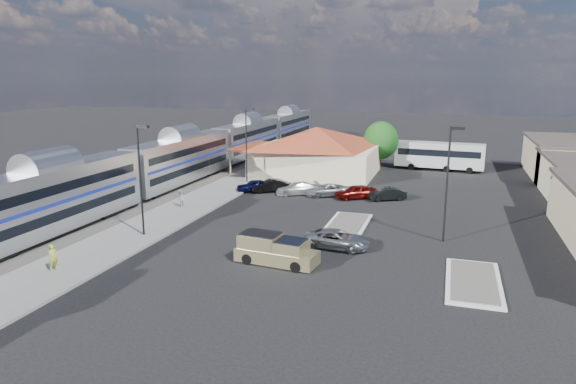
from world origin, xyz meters
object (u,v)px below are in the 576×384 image
(pickup_truck, at_px, (277,251))
(coach_bus, at_px, (439,154))
(station_depot, at_px, (316,150))
(suv, at_px, (336,239))

(pickup_truck, height_order, coach_bus, coach_bus)
(pickup_truck, bearing_deg, coach_bus, -6.95)
(station_depot, height_order, coach_bus, station_depot)
(station_depot, distance_m, coach_bus, 17.26)
(pickup_truck, bearing_deg, suv, -29.43)
(station_depot, height_order, suv, station_depot)
(coach_bus, bearing_deg, suv, 174.90)
(station_depot, relative_size, coach_bus, 1.55)
(station_depot, distance_m, suv, 29.53)
(suv, distance_m, coach_bus, 36.60)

